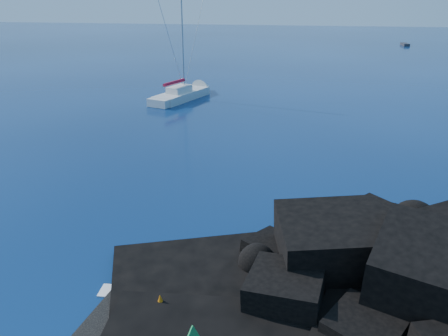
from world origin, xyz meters
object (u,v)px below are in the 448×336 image
(sunbather, at_px, (180,301))
(marker_cone, at_px, (160,301))
(distant_boat_a, at_px, (405,46))
(sailboat, at_px, (182,99))

(sunbather, relative_size, marker_cone, 2.75)
(sunbather, bearing_deg, marker_cone, -163.95)
(marker_cone, relative_size, distant_boat_a, 0.13)
(sailboat, height_order, distant_boat_a, sailboat)
(sailboat, xyz_separation_m, sunbather, (11.25, -39.30, 0.51))
(sailboat, height_order, marker_cone, sailboat)
(sailboat, distance_m, marker_cone, 40.97)
(sunbather, bearing_deg, sailboat, 100.40)
(marker_cone, bearing_deg, distant_boat_a, 75.26)
(marker_cone, distance_m, distant_boat_a, 118.88)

